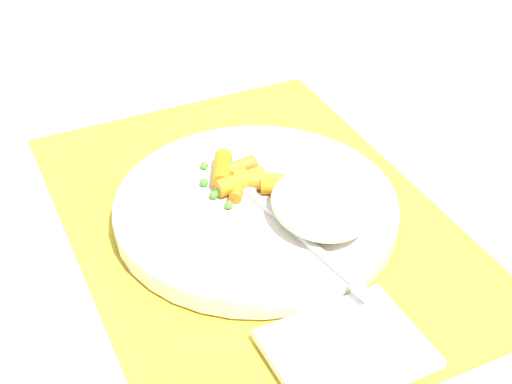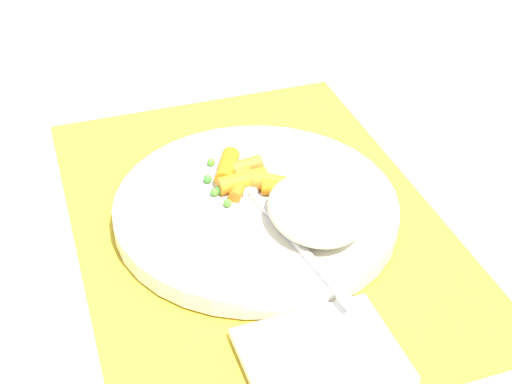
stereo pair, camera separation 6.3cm
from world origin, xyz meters
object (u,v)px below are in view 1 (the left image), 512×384
Objects in this scene: fork at (274,214)px; napkin at (347,349)px; carrot_portion at (247,178)px; plate at (256,209)px; rice_mound at (320,205)px.

napkin is (-0.15, 0.01, -0.02)m from fork.
carrot_portion reaches higher than napkin.
fork is (-0.03, -0.00, 0.01)m from plate.
rice_mound reaches higher than plate.
rice_mound is 0.14m from napkin.
carrot_portion reaches higher than plate.
fork is 0.15m from napkin.
fork is at bearing -177.54° from carrot_portion.
carrot_portion is at bearing -5.48° from plate.
napkin is (-0.18, 0.01, -0.01)m from plate.
fork is at bearing -170.05° from plate.
rice_mound is 1.20× the size of carrot_portion.
plate is at bearing -2.66° from napkin.
fork is at bearing 58.06° from rice_mound.
plate is at bearing 174.52° from carrot_portion.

